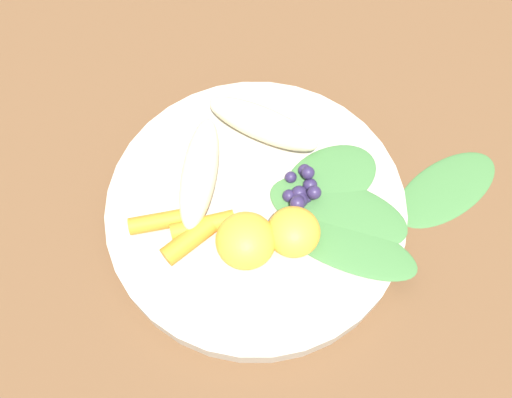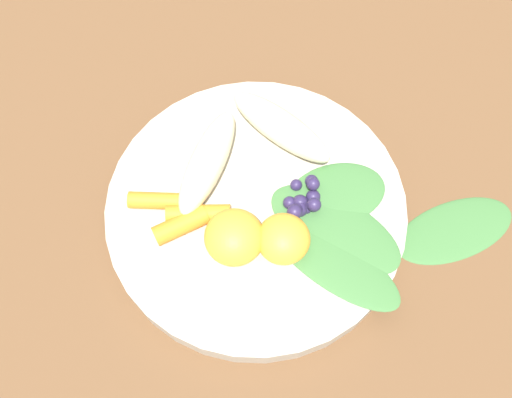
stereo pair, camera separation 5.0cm
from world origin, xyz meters
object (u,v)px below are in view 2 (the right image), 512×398
(kale_leaf_stray, at_px, (455,229))
(orange_segment_near, at_px, (283,239))
(bowl, at_px, (256,210))
(banana_peeled_right, at_px, (281,127))
(banana_peeled_left, at_px, (208,161))

(kale_leaf_stray, bearing_deg, orange_segment_near, 167.25)
(bowl, distance_m, kale_leaf_stray, 0.19)
(banana_peeled_right, distance_m, orange_segment_near, 0.11)
(banana_peeled_right, bearing_deg, orange_segment_near, 129.86)
(banana_peeled_right, height_order, orange_segment_near, orange_segment_near)
(banana_peeled_right, bearing_deg, banana_peeled_left, 68.85)
(bowl, distance_m, banana_peeled_right, 0.08)
(banana_peeled_right, distance_m, kale_leaf_stray, 0.19)
(banana_peeled_left, bearing_deg, banana_peeled_right, 138.63)
(banana_peeled_right, relative_size, kale_leaf_stray, 0.94)
(banana_peeled_left, distance_m, orange_segment_near, 0.10)
(bowl, xyz_separation_m, banana_peeled_left, (0.05, 0.01, 0.03))
(banana_peeled_left, height_order, kale_leaf_stray, banana_peeled_left)
(banana_peeled_left, xyz_separation_m, orange_segment_near, (-0.10, -0.01, 0.00))
(bowl, distance_m, orange_segment_near, 0.06)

